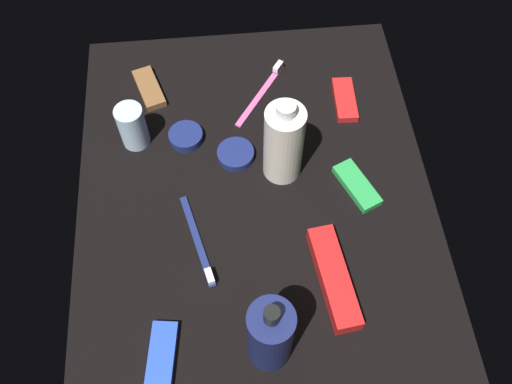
{
  "coord_description": "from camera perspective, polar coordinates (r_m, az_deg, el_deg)",
  "views": [
    {
      "loc": [
        47.87,
        -4.68,
        85.85
      ],
      "look_at": [
        0.0,
        0.0,
        3.0
      ],
      "focal_mm": 38.33,
      "sensor_mm": 36.0,
      "label": 1
    }
  ],
  "objects": [
    {
      "name": "toothbrush_navy",
      "position": [
        0.94,
        -5.97,
        -5.52
      ],
      "size": [
        17.75,
        5.57,
        2.1
      ],
      "color": "navy",
      "rests_on": "ground_plane"
    },
    {
      "name": "cream_tin_right",
      "position": [
        1.06,
        -7.33,
        5.78
      ],
      "size": [
        6.51,
        6.51,
        1.82
      ],
      "primitive_type": "cylinder",
      "color": "navy",
      "rests_on": "ground_plane"
    },
    {
      "name": "snack_bar_red",
      "position": [
        1.12,
        9.23,
        9.49
      ],
      "size": [
        10.56,
        4.44,
        1.5
      ],
      "primitive_type": "cube",
      "rotation": [
        0.0,
        0.0,
        -0.04
      ],
      "color": "red",
      "rests_on": "ground_plane"
    },
    {
      "name": "bodywash_bottle",
      "position": [
        0.95,
        2.9,
        5.14
      ],
      "size": [
        6.98,
        6.98,
        18.5
      ],
      "color": "silver",
      "rests_on": "ground_plane"
    },
    {
      "name": "snack_bar_blue",
      "position": [
        0.89,
        -9.8,
        -16.5
      ],
      "size": [
        10.86,
        5.42,
        1.5
      ],
      "primitive_type": "cube",
      "rotation": [
        0.0,
        0.0,
        -0.14
      ],
      "color": "blue",
      "rests_on": "ground_plane"
    },
    {
      "name": "ground_plane",
      "position": [
        0.99,
        -0.0,
        -1.05
      ],
      "size": [
        84.0,
        64.0,
        1.2
      ],
      "primitive_type": "cube",
      "color": "black"
    },
    {
      "name": "toothbrush_pink",
      "position": [
        1.12,
        0.73,
        10.58
      ],
      "size": [
        15.41,
        11.34,
        2.1
      ],
      "color": "#E55999",
      "rests_on": "ground_plane"
    },
    {
      "name": "cream_tin_left",
      "position": [
        1.03,
        -2.14,
        3.96
      ],
      "size": [
        6.94,
        6.94,
        1.7
      ],
      "primitive_type": "cylinder",
      "color": "navy",
      "rests_on": "ground_plane"
    },
    {
      "name": "toothpaste_box_red",
      "position": [
        0.91,
        8.12,
        -8.87
      ],
      "size": [
        18.0,
        6.49,
        3.2
      ],
      "primitive_type": "cube",
      "rotation": [
        0.0,
        0.0,
        0.12
      ],
      "color": "red",
      "rests_on": "ground_plane"
    },
    {
      "name": "snack_bar_brown",
      "position": [
        1.15,
        -11.1,
        10.56
      ],
      "size": [
        11.12,
        6.98,
        1.5
      ],
      "primitive_type": "cube",
      "rotation": [
        0.0,
        0.0,
        0.31
      ],
      "color": "brown",
      "rests_on": "ground_plane"
    },
    {
      "name": "lotion_bottle",
      "position": [
        0.81,
        1.49,
        -14.73
      ],
      "size": [
        6.72,
        6.72,
        18.88
      ],
      "color": "#171E4E",
      "rests_on": "ground_plane"
    },
    {
      "name": "deodorant_stick",
      "position": [
        1.04,
        -12.77,
        6.7
      ],
      "size": [
        5.19,
        5.19,
        9.09
      ],
      "primitive_type": "cylinder",
      "color": "silver",
      "rests_on": "ground_plane"
    },
    {
      "name": "snack_bar_green",
      "position": [
        1.01,
        10.48,
        0.67
      ],
      "size": [
        11.13,
        7.8,
        1.5
      ],
      "primitive_type": "cube",
      "rotation": [
        0.0,
        0.0,
        0.41
      ],
      "color": "green",
      "rests_on": "ground_plane"
    }
  ]
}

